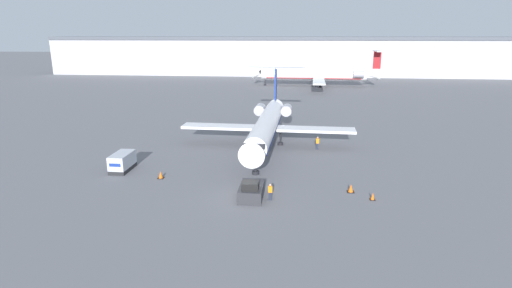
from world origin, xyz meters
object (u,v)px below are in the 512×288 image
object	(u,v)px
pushback_tug	(251,190)
worker_by_wing	(317,143)
worker_near_tug	(270,192)
traffic_cone_right	(351,188)
traffic_cone_mid	(373,196)
traffic_cone_left	(161,175)
airplane_main	(267,124)
airplane_parked_far_left	(317,74)
luggage_cart	(122,162)

from	to	relation	value
pushback_tug	worker_by_wing	distance (m)	18.76
worker_near_tug	traffic_cone_right	size ratio (longest dim) A/B	1.98
pushback_tug	traffic_cone_mid	world-z (taller)	pushback_tug
pushback_tug	traffic_cone_right	xyz separation A→B (m)	(9.69, 2.40, -0.33)
pushback_tug	traffic_cone_left	size ratio (longest dim) A/B	5.17
airplane_main	traffic_cone_right	bearing A→B (deg)	-58.96
pushback_tug	traffic_cone_right	size ratio (longest dim) A/B	4.93
traffic_cone_right	airplane_parked_far_left	size ratio (longest dim) A/B	0.02
worker_by_wing	traffic_cone_mid	size ratio (longest dim) A/B	2.51
luggage_cart	traffic_cone_left	world-z (taller)	luggage_cart
worker_near_tug	traffic_cone_right	distance (m)	8.34
traffic_cone_mid	airplane_parked_far_left	distance (m)	85.13
pushback_tug	traffic_cone_left	xyz separation A→B (m)	(-10.49, 4.23, -0.35)
traffic_cone_mid	airplane_parked_far_left	xyz separation A→B (m)	(-2.04, 85.04, 3.29)
pushback_tug	worker_by_wing	world-z (taller)	pushback_tug
airplane_main	worker_near_tug	world-z (taller)	airplane_main
airplane_main	traffic_cone_mid	xyz separation A→B (m)	(11.49, -17.78, -2.87)
worker_near_tug	traffic_cone_left	world-z (taller)	worker_near_tug
pushback_tug	traffic_cone_left	distance (m)	11.31
traffic_cone_right	traffic_cone_mid	bearing A→B (deg)	-43.52
traffic_cone_mid	pushback_tug	bearing A→B (deg)	-176.73
airplane_main	traffic_cone_right	xyz separation A→B (m)	(9.65, -16.04, -2.82)
pushback_tug	airplane_parked_far_left	size ratio (longest dim) A/B	0.11
luggage_cart	airplane_parked_far_left	world-z (taller)	airplane_parked_far_left
luggage_cart	traffic_cone_right	distance (m)	25.72
pushback_tug	luggage_cart	xyz separation A→B (m)	(-15.72, 6.34, 0.30)
worker_by_wing	traffic_cone_left	world-z (taller)	worker_by_wing
worker_near_tug	pushback_tug	bearing A→B (deg)	167.65
airplane_main	worker_by_wing	distance (m)	7.40
pushback_tug	airplane_parked_far_left	bearing A→B (deg)	83.68
traffic_cone_right	traffic_cone_left	bearing A→B (deg)	174.82
worker_near_tug	airplane_parked_far_left	world-z (taller)	airplane_parked_far_left
worker_near_tug	traffic_cone_right	world-z (taller)	worker_near_tug
luggage_cart	traffic_cone_mid	xyz separation A→B (m)	(27.25, -5.68, -0.68)
traffic_cone_left	luggage_cart	bearing A→B (deg)	158.12
pushback_tug	airplane_main	bearing A→B (deg)	89.89
worker_near_tug	traffic_cone_mid	bearing A→B (deg)	6.25
pushback_tug	worker_by_wing	bearing A→B (deg)	68.09
airplane_main	pushback_tug	xyz separation A→B (m)	(-0.04, -18.44, -2.49)
airplane_main	airplane_parked_far_left	world-z (taller)	airplane_parked_far_left
worker_by_wing	airplane_parked_far_left	bearing A→B (deg)	87.92
pushback_tug	luggage_cart	size ratio (longest dim) A/B	1.06
traffic_cone_right	pushback_tug	bearing A→B (deg)	-166.07
luggage_cart	worker_by_wing	size ratio (longest dim) A/B	2.12
traffic_cone_left	airplane_main	bearing A→B (deg)	53.47
traffic_cone_right	traffic_cone_mid	world-z (taller)	traffic_cone_right
worker_by_wing	worker_near_tug	bearing A→B (deg)	-106.15
airplane_main	airplane_parked_far_left	size ratio (longest dim) A/B	0.76
traffic_cone_left	traffic_cone_right	distance (m)	20.26
worker_near_tug	worker_by_wing	distance (m)	18.54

